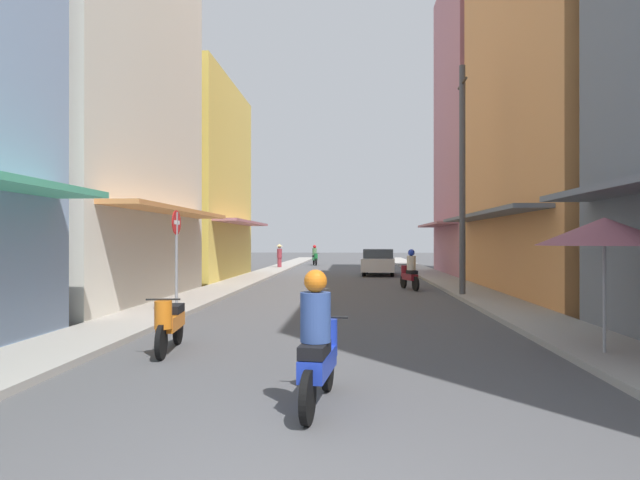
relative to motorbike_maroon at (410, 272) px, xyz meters
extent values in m
plane|color=#4C4C4F|center=(-2.58, 5.39, -0.70)|extent=(116.77, 116.77, 0.00)
cube|color=#9E9991|center=(-7.21, 5.39, -0.64)|extent=(1.71, 61.08, 0.12)
cube|color=#9E9991|center=(2.06, 5.39, -0.64)|extent=(1.71, 61.08, 0.12)
cube|color=silver|center=(-11.06, -4.94, 7.00)|extent=(6.00, 8.84, 15.40)
cube|color=#D88C4C|center=(-7.56, -4.94, 2.10)|extent=(1.10, 7.95, 0.12)
cube|color=#EFD159|center=(-11.06, 4.83, 4.13)|extent=(6.00, 8.81, 9.66)
cube|color=#B7727F|center=(-7.56, 4.83, 2.10)|extent=(1.10, 7.93, 0.12)
cube|color=#D88C4C|center=(5.91, -1.81, 8.20)|extent=(6.00, 11.30, 17.81)
cube|color=slate|center=(2.41, -1.81, 2.10)|extent=(1.10, 10.17, 0.12)
cube|color=#B7727F|center=(5.91, 8.91, 7.66)|extent=(6.00, 8.17, 16.73)
cube|color=#B7727F|center=(2.41, 8.91, 2.10)|extent=(1.10, 7.35, 0.12)
cylinder|color=black|center=(-0.18, 0.63, -0.42)|extent=(0.23, 0.56, 0.56)
cylinder|color=black|center=(0.16, -0.57, -0.42)|extent=(0.23, 0.56, 0.56)
cube|color=maroon|center=(0.01, -0.02, -0.20)|extent=(0.54, 1.04, 0.24)
cube|color=black|center=(0.06, -0.21, 0.00)|extent=(0.42, 0.61, 0.14)
cylinder|color=maroon|center=(-0.14, 0.51, 0.00)|extent=(0.28, 0.28, 0.45)
cylinder|color=black|center=(-0.14, 0.51, 0.25)|extent=(0.54, 0.18, 0.03)
cylinder|color=beige|center=(0.05, -0.17, 0.35)|extent=(0.34, 0.34, 0.55)
sphere|color=#1E38B7|center=(0.05, -0.17, 0.75)|extent=(0.26, 0.26, 0.26)
cylinder|color=black|center=(-0.34, 23.20, -0.42)|extent=(0.09, 0.56, 0.56)
cylinder|color=black|center=(-0.32, 21.95, -0.42)|extent=(0.09, 0.56, 0.56)
cube|color=#B2B2B7|center=(-0.33, 22.52, -0.20)|extent=(0.29, 1.00, 0.24)
cube|color=black|center=(-0.33, 22.32, 0.00)|extent=(0.29, 0.56, 0.14)
cylinder|color=#B2B2B7|center=(-0.34, 23.07, 0.00)|extent=(0.28, 0.28, 0.45)
cylinder|color=black|center=(-0.34, 23.07, 0.25)|extent=(0.55, 0.04, 0.03)
cylinder|color=black|center=(-2.51, -13.77, -0.42)|extent=(0.15, 0.57, 0.56)
cylinder|color=black|center=(-2.66, -15.02, -0.42)|extent=(0.15, 0.57, 0.56)
cube|color=#1E38B7|center=(-2.59, -14.44, -0.20)|extent=(0.40, 1.03, 0.24)
cube|color=black|center=(-2.61, -14.64, 0.00)|extent=(0.34, 0.59, 0.14)
cylinder|color=#1E38B7|center=(-2.53, -13.90, 0.00)|extent=(0.28, 0.28, 0.45)
cylinder|color=black|center=(-2.53, -13.90, 0.25)|extent=(0.55, 0.09, 0.03)
cylinder|color=#334C8C|center=(-2.61, -14.59, 0.35)|extent=(0.34, 0.34, 0.55)
sphere|color=orange|center=(-2.61, -14.59, 0.75)|extent=(0.26, 0.26, 0.26)
cylinder|color=black|center=(-5.04, 19.52, -0.42)|extent=(0.20, 0.56, 0.56)
cylinder|color=black|center=(-5.32, 20.73, -0.42)|extent=(0.20, 0.56, 0.56)
cube|color=#197233|center=(-5.19, 20.17, -0.20)|extent=(0.49, 1.04, 0.24)
cube|color=black|center=(-5.23, 20.37, 0.00)|extent=(0.40, 0.61, 0.14)
cylinder|color=#197233|center=(-5.07, 19.64, 0.00)|extent=(0.28, 0.28, 0.45)
cylinder|color=black|center=(-5.07, 19.64, 0.25)|extent=(0.54, 0.15, 0.03)
cylinder|color=#598C59|center=(-5.22, 20.32, 0.35)|extent=(0.34, 0.34, 0.55)
sphere|color=red|center=(-5.22, 20.32, 0.75)|extent=(0.26, 0.26, 0.26)
cylinder|color=black|center=(-5.25, -12.24, -0.42)|extent=(0.15, 0.57, 0.56)
cylinder|color=black|center=(-5.40, -11.00, -0.42)|extent=(0.15, 0.57, 0.56)
cube|color=orange|center=(-5.33, -11.57, -0.20)|extent=(0.40, 1.03, 0.24)
cube|color=black|center=(-5.35, -11.38, 0.00)|extent=(0.35, 0.59, 0.14)
cylinder|color=orange|center=(-5.26, -12.12, 0.00)|extent=(0.28, 0.28, 0.45)
cylinder|color=black|center=(-5.26, -12.12, 0.25)|extent=(0.55, 0.10, 0.03)
cube|color=silver|center=(-0.77, 8.79, -0.10)|extent=(2.07, 4.22, 0.70)
cube|color=#333D47|center=(-0.78, 8.64, 0.45)|extent=(1.76, 2.22, 0.60)
cylinder|color=black|center=(-1.42, 10.09, -0.38)|extent=(0.23, 0.65, 0.64)
cylinder|color=black|center=(0.08, 9.98, -0.38)|extent=(0.23, 0.65, 0.64)
cylinder|color=black|center=(-1.61, 7.60, -0.38)|extent=(0.23, 0.65, 0.64)
cylinder|color=black|center=(-0.12, 7.48, -0.38)|extent=(0.23, 0.65, 0.64)
cylinder|color=#99333F|center=(-7.18, 14.59, -0.33)|extent=(0.28, 0.28, 0.75)
cylinder|color=#99333F|center=(-7.18, 14.59, 0.36)|extent=(0.34, 0.34, 0.63)
sphere|color=tan|center=(-7.18, 14.59, 0.81)|extent=(0.22, 0.22, 0.22)
cone|color=#D1B77A|center=(-7.18, 14.59, 0.91)|extent=(0.44, 0.44, 0.16)
cylinder|color=#99999E|center=(1.82, -11.79, 0.35)|extent=(0.05, 0.05, 2.10)
cone|color=#8C4C59|center=(1.82, -11.79, 1.35)|extent=(2.10, 2.10, 0.45)
cylinder|color=#4C4C4F|center=(1.45, -2.73, 3.18)|extent=(0.20, 0.20, 7.77)
cylinder|color=#3F382D|center=(1.45, -2.73, 6.46)|extent=(0.08, 1.20, 0.08)
cylinder|color=gray|center=(-6.51, -7.90, 0.60)|extent=(0.07, 0.07, 2.60)
cylinder|color=red|center=(-6.51, -7.90, 1.65)|extent=(0.02, 0.60, 0.60)
cube|color=white|center=(-6.51, -7.90, 1.65)|extent=(0.03, 0.40, 0.10)
camera|label=1|loc=(-2.19, -20.36, 1.19)|focal=29.20mm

